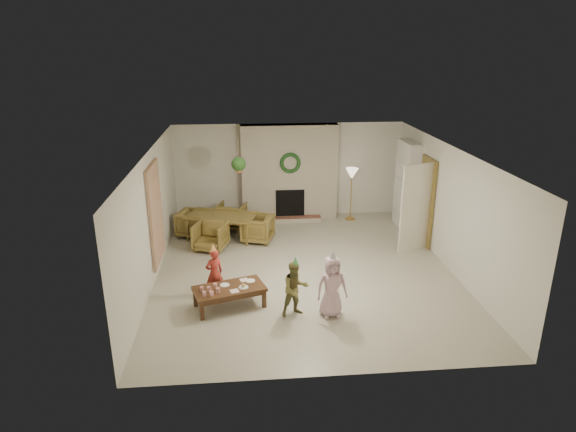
{
  "coord_description": "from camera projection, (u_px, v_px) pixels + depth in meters",
  "views": [
    {
      "loc": [
        -1.18,
        -9.28,
        4.44
      ],
      "look_at": [
        -0.3,
        0.4,
        1.05
      ],
      "focal_mm": 30.88,
      "sensor_mm": 36.0,
      "label": 1
    }
  ],
  "objects": [
    {
      "name": "hanging_plant_foliage",
      "position": [
        239.0,
        164.0,
        10.95
      ],
      "size": [
        0.32,
        0.32,
        0.32
      ],
      "primitive_type": "sphere",
      "color": "#1D4517",
      "rests_on": "hanging_plant_pot"
    },
    {
      "name": "cup_a",
      "position": [
        204.0,
        294.0,
        8.41
      ],
      "size": [
        0.08,
        0.08,
        0.09
      ],
      "primitive_type": "cylinder",
      "rotation": [
        0.0,
        0.0,
        0.31
      ],
      "color": "silver",
      "rests_on": "coffee_table_top"
    },
    {
      "name": "wall_front",
      "position": [
        337.0,
        297.0,
        6.59
      ],
      "size": [
        7.0,
        0.0,
        7.0
      ],
      "primitive_type": "plane",
      "rotation": [
        -1.57,
        0.0,
        0.0
      ],
      "color": "silver",
      "rests_on": "floor"
    },
    {
      "name": "door_leaf",
      "position": [
        416.0,
        208.0,
        10.95
      ],
      "size": [
        0.77,
        0.32,
        2.0
      ],
      "primitive_type": "cube",
      "rotation": [
        0.0,
        0.0,
        -1.22
      ],
      "color": "beige",
      "rests_on": "floor"
    },
    {
      "name": "dining_chair_near",
      "position": [
        210.0,
        236.0,
        11.19
      ],
      "size": [
        0.86,
        0.87,
        0.63
      ],
      "primitive_type": "imported",
      "rotation": [
        0.0,
        0.0,
        -0.31
      ],
      "color": "olive",
      "rests_on": "floor"
    },
    {
      "name": "floor_lamp_shade",
      "position": [
        352.0,
        174.0,
        12.83
      ],
      "size": [
        0.33,
        0.33,
        0.28
      ],
      "primitive_type": "cone",
      "rotation": [
        3.14,
        0.0,
        0.0
      ],
      "color": "beige",
      "rests_on": "floor_lamp_post"
    },
    {
      "name": "hanging_plant_cord",
      "position": [
        238.0,
        154.0,
        10.88
      ],
      "size": [
        0.01,
        0.01,
        0.7
      ],
      "primitive_type": "cylinder",
      "color": "tan",
      "rests_on": "ceiling"
    },
    {
      "name": "plate_b",
      "position": [
        244.0,
        287.0,
        8.72
      ],
      "size": [
        0.21,
        0.21,
        0.01
      ],
      "primitive_type": "cylinder",
      "rotation": [
        0.0,
        0.0,
        0.31
      ],
      "color": "white",
      "rests_on": "coffee_table_top"
    },
    {
      "name": "bookshelf_shelf_d",
      "position": [
        407.0,
        164.0,
        12.15
      ],
      "size": [
        0.3,
        0.92,
        0.03
      ],
      "primitive_type": "cube",
      "color": "white",
      "rests_on": "bookshelf_carcass"
    },
    {
      "name": "cup_e",
      "position": [
        218.0,
        290.0,
        8.52
      ],
      "size": [
        0.08,
        0.08,
        0.09
      ],
      "primitive_type": "cylinder",
      "rotation": [
        0.0,
        0.0,
        0.31
      ],
      "color": "silver",
      "rests_on": "coffee_table_top"
    },
    {
      "name": "door_frame",
      "position": [
        426.0,
        202.0,
        11.33
      ],
      "size": [
        0.05,
        0.86,
        2.04
      ],
      "primitive_type": "cube",
      "color": "olive",
      "rests_on": "floor"
    },
    {
      "name": "bookshelf_shelf_b",
      "position": [
        405.0,
        195.0,
        12.41
      ],
      "size": [
        0.3,
        0.92,
        0.03
      ],
      "primitive_type": "cube",
      "color": "white",
      "rests_on": "bookshelf_carcass"
    },
    {
      "name": "napkin_right",
      "position": [
        244.0,
        280.0,
        8.99
      ],
      "size": [
        0.18,
        0.18,
        0.01
      ],
      "primitive_type": "cube",
      "rotation": [
        0.0,
        0.0,
        0.31
      ],
      "color": "#FEBBC7",
      "rests_on": "coffee_table_top"
    },
    {
      "name": "hanging_plant_pot",
      "position": [
        239.0,
        169.0,
        10.99
      ],
      "size": [
        0.16,
        0.16,
        0.12
      ],
      "primitive_type": "cylinder",
      "color": "brown",
      "rests_on": "hanging_plant_cord"
    },
    {
      "name": "coffee_leg_fr",
      "position": [
        264.0,
        299.0,
        8.77
      ],
      "size": [
        0.08,
        0.08,
        0.32
      ],
      "primitive_type": "cube",
      "rotation": [
        0.0,
        0.0,
        0.31
      ],
      "color": "#4B2F19",
      "rests_on": "floor"
    },
    {
      "name": "dining_chair_right",
      "position": [
        257.0,
        228.0,
        11.67
      ],
      "size": [
        0.87,
        0.86,
        0.63
      ],
      "primitive_type": "imported",
      "rotation": [
        0.0,
        0.0,
        -1.88
      ],
      "color": "olive",
      "rests_on": "floor"
    },
    {
      "name": "coffee_table_apron",
      "position": [
        229.0,
        292.0,
        8.75
      ],
      "size": [
        1.24,
        0.84,
        0.08
      ],
      "primitive_type": "cube",
      "rotation": [
        0.0,
        0.0,
        0.31
      ],
      "color": "#4B2F19",
      "rests_on": "floor"
    },
    {
      "name": "wall_right",
      "position": [
        450.0,
        208.0,
        10.13
      ],
      "size": [
        0.0,
        7.0,
        7.0
      ],
      "primitive_type": "plane",
      "rotation": [
        1.57,
        0.0,
        -1.57
      ],
      "color": "silver",
      "rests_on": "floor"
    },
    {
      "name": "child_plaid",
      "position": [
        295.0,
        289.0,
        8.42
      ],
      "size": [
        0.56,
        0.49,
        0.98
      ],
      "primitive_type": "imported",
      "rotation": [
        0.0,
        0.0,
        0.29
      ],
      "color": "#955C28",
      "rests_on": "floor"
    },
    {
      "name": "plate_c",
      "position": [
        250.0,
        281.0,
        8.95
      ],
      "size": [
        0.21,
        0.21,
        0.01
      ],
      "primitive_type": "cylinder",
      "rotation": [
        0.0,
        0.0,
        0.31
      ],
      "color": "white",
      "rests_on": "coffee_table_top"
    },
    {
      "name": "cup_d",
      "position": [
        209.0,
        289.0,
        8.57
      ],
      "size": [
        0.08,
        0.08,
        0.09
      ],
      "primitive_type": "cylinder",
      "rotation": [
        0.0,
        0.0,
        0.31
      ],
      "color": "silver",
      "rests_on": "coffee_table_top"
    },
    {
      "name": "coffee_leg_bl",
      "position": [
        195.0,
        298.0,
        8.8
      ],
      "size": [
        0.08,
        0.08,
        0.32
      ],
      "primitive_type": "cube",
      "rotation": [
        0.0,
        0.0,
        0.31
      ],
      "color": "#4B2F19",
      "rests_on": "floor"
    },
    {
      "name": "floor",
      "position": [
        304.0,
        269.0,
        10.29
      ],
      "size": [
        7.0,
        7.0,
        0.0
      ],
      "primitive_type": "plane",
      "color": "#B7B29E",
      "rests_on": "ground"
    },
    {
      "name": "bookshelf_shelf_a",
      "position": [
        404.0,
        210.0,
        12.54
      ],
      "size": [
        0.3,
        0.92,
        0.03
      ],
      "primitive_type": "cube",
      "color": "white",
      "rests_on": "bookshelf_carcass"
    },
    {
      "name": "wall_left",
      "position": [
        152.0,
        217.0,
        9.62
      ],
      "size": [
        0.0,
        7.0,
        7.0
      ],
      "primitive_type": "plane",
      "rotation": [
        1.57,
        0.0,
        1.57
      ],
      "color": "silver",
      "rests_on": "floor"
    },
    {
      "name": "fireplace_hearth",
      "position": [
        291.0,
        219.0,
        13.04
      ],
      "size": [
        1.6,
        0.3,
        0.12
      ],
      "primitive_type": "cube",
      "color": "maroon",
      "rests_on": "floor"
    },
    {
      "name": "child_red",
      "position": [
        214.0,
        273.0,
        9.08
      ],
      "size": [
        0.4,
        0.35,
        0.93
      ],
      "primitive_type": "imported",
      "rotation": [
        0.0,
        0.0,
        3.61
      ],
      "color": "maroon",
      "rests_on": "floor"
    },
    {
      "name": "food_scoop",
      "position": [
        244.0,
        285.0,
        8.71
      ],
      "size": [
        0.08,
        0.08,
        0.07
      ],
      "primitive_type": "sphere",
      "rotation": [
        0.0,
        0.0,
        0.31
      ],
      "color": "tan",
      "rests_on": "plate_b"
    },
    {
      "name": "fireplace_firebox",
      "position": [
        290.0,
        203.0,
        13.07
      ],
      "size": [
        0.75,
        0.12,
        0.75
      ],
      "primitive_type": "cube",
      "color": "black",
      "rests_on": "floor"
    },
    {
      "name": "dining_chair_left",
      "position": [
        193.0,
        223.0,
        12.0
      ],
      "size": [
        0.87,
        0.86,
        0.63
      ],
      "primitive_type": "imported",
      "rotation": [
        0.0,
        0.0,
        1.26
      ],
      "color": "olive",
      "rests_on": "floor"
    },
    {
      "name": "party_hat_plaid",
      "position": [
        295.0,
        261.0,
        8.25
      ],
      "size": [
        0.12,
        0.12,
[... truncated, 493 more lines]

